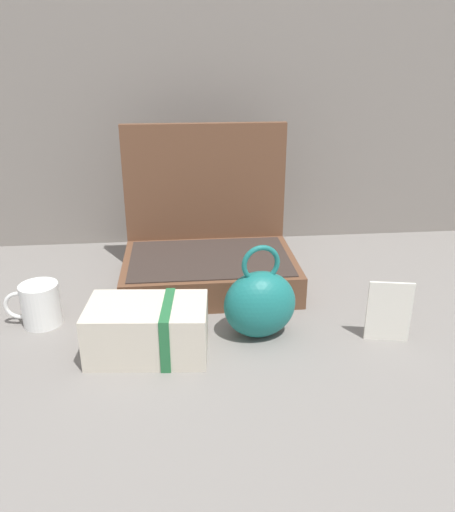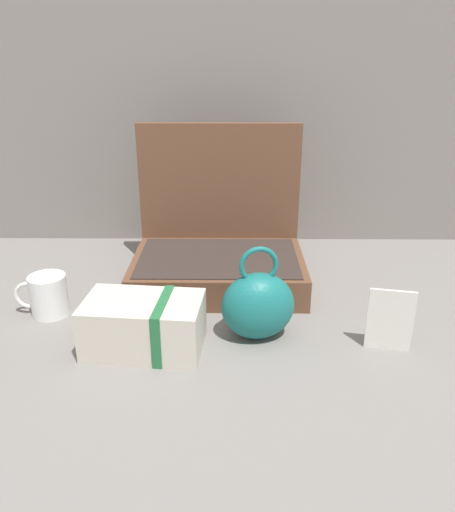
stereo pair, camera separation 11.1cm
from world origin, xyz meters
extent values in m
plane|color=slate|center=(0.00, 0.00, 0.00)|extent=(6.00, 6.00, 0.00)
cube|color=gray|center=(0.00, 0.58, 0.70)|extent=(3.20, 0.06, 1.40)
cube|color=brown|center=(-0.05, 0.19, 0.04)|extent=(0.45, 0.30, 0.08)
cube|color=#332823|center=(-0.05, 0.19, 0.08)|extent=(0.41, 0.27, 0.00)
cube|color=brown|center=(-0.05, 0.35, 0.20)|extent=(0.45, 0.02, 0.40)
ellipsoid|color=#196B66|center=(0.04, -0.07, 0.08)|extent=(0.17, 0.13, 0.15)
torus|color=#196B66|center=(0.04, -0.07, 0.17)|extent=(0.08, 0.02, 0.08)
cube|color=beige|center=(-0.20, -0.11, 0.06)|extent=(0.26, 0.17, 0.11)
cube|color=#236638|center=(-0.16, -0.12, 0.06)|extent=(0.03, 0.15, 0.11)
cylinder|color=white|center=(-0.45, 0.03, 0.05)|extent=(0.09, 0.09, 0.10)
torus|color=white|center=(-0.50, 0.03, 0.05)|extent=(0.07, 0.01, 0.07)
cube|color=silver|center=(0.31, -0.11, 0.07)|extent=(0.09, 0.02, 0.14)
camera|label=1|loc=(-0.13, -1.04, 0.59)|focal=35.86mm
camera|label=2|loc=(-0.02, -1.04, 0.59)|focal=35.86mm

